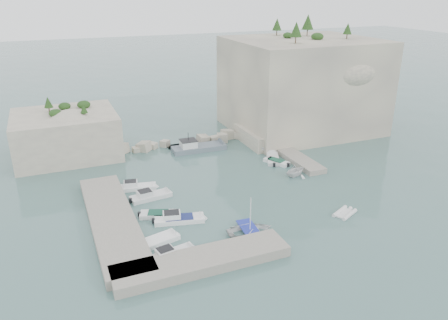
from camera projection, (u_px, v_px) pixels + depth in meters
name	position (u px, v px, depth m)	size (l,w,h in m)	color
ground	(241.00, 196.00, 58.03)	(400.00, 400.00, 0.00)	#4A6F6B
cliff_east	(302.00, 85.00, 82.73)	(26.00, 22.00, 17.00)	beige
cliff_terrace	(266.00, 135.00, 77.60)	(8.00, 10.00, 2.50)	beige
outcrop_west	(66.00, 134.00, 71.07)	(16.00, 14.00, 7.00)	beige
quay_west	(113.00, 221.00, 50.94)	(5.00, 24.00, 1.10)	#9E9689
quay_south	(202.00, 261.00, 43.56)	(18.00, 4.00, 1.10)	#9E9689
ledge_east	(291.00, 155.00, 71.24)	(3.00, 16.00, 0.80)	#9E9689
breakwater	(184.00, 141.00, 76.28)	(28.00, 3.00, 1.40)	beige
motorboat_a	(137.00, 189.00, 60.12)	(5.74, 1.71, 1.40)	white
motorboat_b	(151.00, 198.00, 57.56)	(5.89, 1.93, 1.40)	silver
motorboat_c	(158.00, 217.00, 52.99)	(4.84, 1.76, 0.70)	silver
motorboat_d	(179.00, 221.00, 51.92)	(6.47, 1.93, 1.40)	white
motorboat_e	(160.00, 242.00, 47.77)	(4.64, 1.90, 0.70)	white
motorboat_f	(172.00, 257.00, 45.13)	(5.60, 1.66, 1.40)	silver
rowboat	(250.00, 233.00, 49.40)	(3.76, 5.26, 1.09)	white
inflatable_dinghy	(344.00, 214.00, 53.51)	(3.46, 1.68, 0.44)	silver
tender_east_a	(295.00, 176.00, 64.29)	(3.27, 3.79, 1.99)	white
tender_east_b	(276.00, 163.00, 68.76)	(4.58, 1.56, 0.70)	white
tender_east_c	(273.00, 160.00, 69.95)	(5.69, 1.84, 0.70)	silver
tender_east_d	(270.00, 152.00, 73.51)	(1.49, 3.97, 1.53)	white
work_boat	(199.00, 150.00, 74.22)	(10.02, 2.96, 2.20)	slate
rowboat_mast	(250.00, 213.00, 48.41)	(0.10, 0.10, 4.20)	white
vegetation	(276.00, 34.00, 78.58)	(53.48, 13.88, 13.40)	#1E4219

